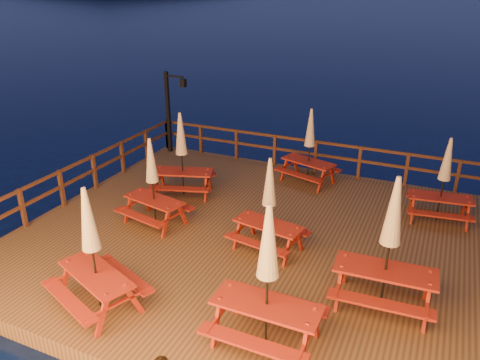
{
  "coord_description": "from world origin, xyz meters",
  "views": [
    {
      "loc": [
        3.76,
        -9.62,
        6.41
      ],
      "look_at": [
        -0.87,
        0.6,
        1.58
      ],
      "focal_mm": 35.0,
      "sensor_mm": 36.0,
      "label": 1
    }
  ],
  "objects_px": {
    "picnic_table_0": "(390,242)",
    "picnic_table_2": "(92,248)",
    "picnic_table_1": "(267,275)",
    "lamp_post": "(172,105)"
  },
  "relations": [
    {
      "from": "picnic_table_0",
      "to": "picnic_table_2",
      "type": "height_order",
      "value": "picnic_table_0"
    },
    {
      "from": "picnic_table_1",
      "to": "picnic_table_2",
      "type": "distance_m",
      "value": 3.41
    },
    {
      "from": "picnic_table_1",
      "to": "picnic_table_2",
      "type": "xyz_separation_m",
      "value": [
        -3.39,
        -0.43,
        -0.09
      ]
    },
    {
      "from": "lamp_post",
      "to": "picnic_table_0",
      "type": "bearing_deg",
      "value": -35.21
    },
    {
      "from": "lamp_post",
      "to": "picnic_table_0",
      "type": "distance_m",
      "value": 10.5
    },
    {
      "from": "lamp_post",
      "to": "picnic_table_1",
      "type": "bearing_deg",
      "value": -49.32
    },
    {
      "from": "lamp_post",
      "to": "picnic_table_1",
      "type": "relative_size",
      "value": 1.09
    },
    {
      "from": "lamp_post",
      "to": "picnic_table_2",
      "type": "relative_size",
      "value": 1.16
    },
    {
      "from": "picnic_table_2",
      "to": "picnic_table_1",
      "type": "bearing_deg",
      "value": 28.48
    },
    {
      "from": "picnic_table_1",
      "to": "picnic_table_2",
      "type": "height_order",
      "value": "picnic_table_1"
    }
  ]
}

